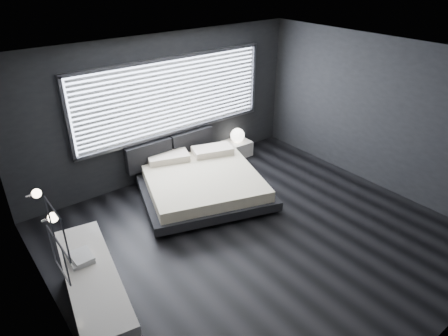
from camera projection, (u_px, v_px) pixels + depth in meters
room at (260, 160)px, 5.77m from camera, size 6.04×6.00×2.80m
window at (173, 97)px, 7.66m from camera, size 4.14×0.09×1.52m
headboard at (171, 149)px, 8.02m from camera, size 1.96×0.16×0.52m
sconce_near at (53, 218)px, 4.15m from camera, size 0.18×0.11×0.11m
sconce_far at (36, 193)px, 4.57m from camera, size 0.18×0.11×0.11m
wall_art_upper at (57, 229)px, 3.57m from camera, size 0.01×0.48×0.48m
wall_art_lower at (59, 255)px, 3.97m from camera, size 0.01×0.48×0.48m
bed at (202, 182)px, 7.44m from camera, size 2.79×2.72×0.58m
nightstand at (237, 148)px, 8.98m from camera, size 0.59×0.49×0.33m
orb_lamp at (237, 135)px, 8.82m from camera, size 0.31×0.31×0.31m
dresser at (96, 298)px, 4.77m from camera, size 0.89×2.05×0.79m
book_stack at (81, 257)px, 4.76m from camera, size 0.29×0.36×0.07m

